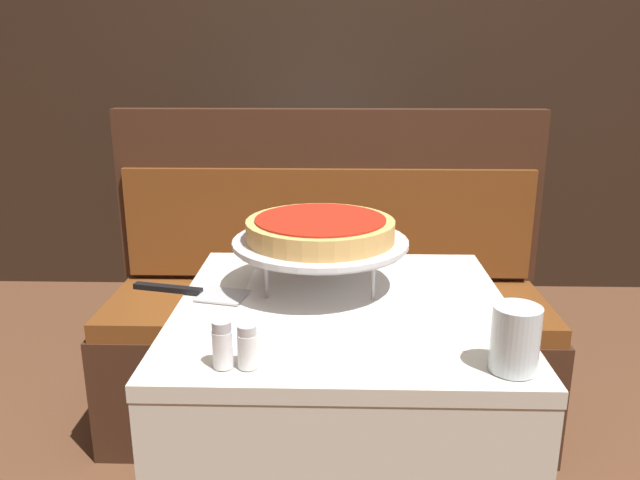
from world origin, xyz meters
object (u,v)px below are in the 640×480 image
booth_bench (327,336)px  deep_dish_pizza (320,229)px  pizza_server (193,292)px  salt_shaker (222,344)px  water_glass_near (515,339)px  dining_table_front (342,357)px  dining_table_rear (314,195)px  pizza_pan_stand (320,244)px  pepper_shaker (247,346)px  napkin_holder (348,241)px  condiment_caddy (288,162)px

booth_bench → deep_dish_pizza: (-0.00, -0.67, 0.57)m
pizza_server → salt_shaker: size_ratio=3.25×
booth_bench → water_glass_near: booth_bench is taller
dining_table_front → pizza_server: bearing=171.8°
dining_table_rear → pizza_pan_stand: size_ratio=2.08×
dining_table_front → pizza_server: pizza_server is taller
pizza_pan_stand → pepper_shaker: size_ratio=5.13×
napkin_holder → condiment_caddy: size_ratio=0.62×
pizza_pan_stand → condiment_caddy: bearing=97.2°
dining_table_front → salt_shaker: salt_shaker is taller
salt_shaker → pepper_shaker: salt_shaker is taller
pizza_server → condiment_caddy: bearing=86.2°
water_glass_near → pepper_shaker: size_ratio=1.48×
dining_table_front → napkin_holder: napkin_holder is taller
pizza_server → condiment_caddy: condiment_caddy is taller
condiment_caddy → pizza_server: bearing=-93.8°
dining_table_rear → deep_dish_pizza: deep_dish_pizza is taller
water_glass_near → napkin_holder: bearing=114.3°
condiment_caddy → napkin_holder: bearing=-78.6°
pizza_pan_stand → napkin_holder: 0.22m
water_glass_near → salt_shaker: (-0.47, -0.00, -0.02)m
salt_shaker → pepper_shaker: (0.04, -0.00, -0.00)m
pizza_pan_stand → napkin_holder: pizza_pan_stand is taller
dining_table_front → condiment_caddy: size_ratio=4.70×
dining_table_front → salt_shaker: (-0.20, -0.28, 0.16)m
pizza_server → water_glass_near: 0.68m
booth_bench → pepper_shaker: (-0.11, -1.04, 0.47)m
salt_shaker → pepper_shaker: 0.04m
booth_bench → water_glass_near: bearing=-72.9°
dining_table_front → pizza_server: 0.35m
dining_table_front → water_glass_near: size_ratio=6.88×
pizza_pan_stand → pepper_shaker: bearing=-106.5°
booth_bench → pepper_shaker: booth_bench is taller
pepper_shaker → napkin_holder: 0.60m
deep_dish_pizza → pepper_shaker: bearing=-106.5°
dining_table_rear → pizza_server: bearing=-97.7°
napkin_holder → deep_dish_pizza: bearing=-107.4°
dining_table_front → pizza_pan_stand: size_ratio=1.99×
booth_bench → pizza_server: bearing=-111.2°
deep_dish_pizza → dining_table_front: bearing=-61.6°
pizza_pan_stand → salt_shaker: size_ratio=4.72×
deep_dish_pizza → napkin_holder: deep_dish_pizza is taller
dining_table_rear → water_glass_near: water_glass_near is taller
pepper_shaker → condiment_caddy: bearing=92.2°
pizza_pan_stand → pizza_server: bearing=-170.8°
dining_table_rear → napkin_holder: 1.28m
deep_dish_pizza → dining_table_rear: bearing=92.6°
deep_dish_pizza → salt_shaker: (-0.15, -0.37, -0.09)m
pizza_pan_stand → condiment_caddy: condiment_caddy is taller
deep_dish_pizza → water_glass_near: 0.49m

